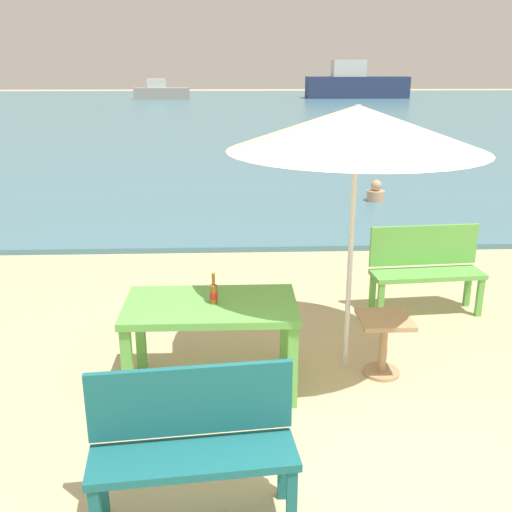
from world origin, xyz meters
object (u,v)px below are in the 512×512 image
at_px(picnic_table_green, 211,315).
at_px(bench_teal_center, 193,437).
at_px(side_table_wood, 384,337).
at_px(swimmer_person, 376,193).
at_px(boat_barge, 355,84).
at_px(bench_green_left, 426,264).
at_px(boat_fishing_trawler, 161,92).
at_px(patio_umbrella, 357,128).
at_px(beer_bottle_amber, 214,293).

bearing_deg(picnic_table_green, bench_teal_center, -92.30).
xyz_separation_m(side_table_wood, bench_teal_center, (-1.54, -1.64, 0.19)).
xyz_separation_m(swimmer_person, boat_barge, (6.57, 34.62, 0.83)).
distance_m(picnic_table_green, side_table_wood, 1.52).
relative_size(side_table_wood, swimmer_person, 1.32).
distance_m(side_table_wood, bench_teal_center, 2.26).
distance_m(picnic_table_green, bench_green_left, 2.72).
relative_size(bench_teal_center, boat_fishing_trawler, 0.31).
bearing_deg(patio_umbrella, beer_bottle_amber, -165.15).
distance_m(side_table_wood, swimmer_person, 6.61).
height_order(patio_umbrella, side_table_wood, patio_umbrella).
relative_size(picnic_table_green, side_table_wood, 2.59).
height_order(bench_teal_center, boat_barge, boat_barge).
distance_m(side_table_wood, boat_barge, 41.85).
bearing_deg(patio_umbrella, boat_barge, 78.49).
bearing_deg(beer_bottle_amber, boat_barge, 77.04).
height_order(beer_bottle_amber, bench_green_left, beer_bottle_amber).
xyz_separation_m(bench_teal_center, bench_green_left, (2.33, 3.01, 0.00)).
bearing_deg(boat_barge, beer_bottle_amber, -102.96).
distance_m(beer_bottle_amber, side_table_wood, 1.55).
height_order(beer_bottle_amber, boat_fishing_trawler, boat_fishing_trawler).
bearing_deg(patio_umbrella, bench_green_left, 48.31).
bearing_deg(beer_bottle_amber, bench_teal_center, -93.38).
distance_m(beer_bottle_amber, boat_fishing_trawler, 40.48).
bearing_deg(side_table_wood, swimmer_person, 77.25).
bearing_deg(bench_green_left, beer_bottle_amber, -145.83).
relative_size(picnic_table_green, bench_teal_center, 1.14).
distance_m(bench_teal_center, boat_fishing_trawler, 41.94).
xyz_separation_m(picnic_table_green, boat_fishing_trawler, (-4.89, 40.16, -0.05)).
bearing_deg(side_table_wood, boat_fishing_trawler, 99.05).
bearing_deg(boat_barge, bench_teal_center, -102.64).
bearing_deg(boat_barge, picnic_table_green, -103.00).
bearing_deg(side_table_wood, beer_bottle_amber, -173.87).
bearing_deg(side_table_wood, bench_green_left, 60.11).
bearing_deg(swimmer_person, side_table_wood, -102.75).
relative_size(picnic_table_green, patio_umbrella, 0.61).
height_order(beer_bottle_amber, patio_umbrella, patio_umbrella).
height_order(side_table_wood, boat_barge, boat_barge).
bearing_deg(bench_teal_center, side_table_wood, 46.80).
xyz_separation_m(swimmer_person, boat_fishing_trawler, (-7.83, 33.58, 0.36)).
bearing_deg(boat_fishing_trawler, picnic_table_green, -83.06).
height_order(boat_barge, boat_fishing_trawler, boat_barge).
bearing_deg(picnic_table_green, boat_barge, 77.00).
bearing_deg(boat_fishing_trawler, patio_umbrella, -81.33).
bearing_deg(bench_teal_center, patio_umbrella, 55.20).
bearing_deg(bench_teal_center, bench_green_left, 52.26).
bearing_deg(boat_fishing_trawler, swimmer_person, -76.87).
relative_size(picnic_table_green, boat_fishing_trawler, 0.36).
xyz_separation_m(bench_green_left, boat_fishing_trawler, (-7.16, 38.66, 0.05)).
bearing_deg(boat_fishing_trawler, bench_green_left, -79.51).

